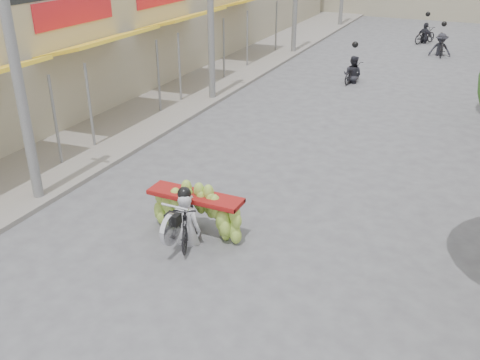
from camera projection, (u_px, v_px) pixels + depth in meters
name	position (u px, v px, depth m)	size (l,w,h in m)	color
ground	(164.00, 348.00, 8.37)	(120.00, 120.00, 0.00)	#5A595F
sidewalk_left	(212.00, 76.00, 23.27)	(4.00, 60.00, 0.12)	gray
shophouse_row_left	(97.00, 2.00, 23.06)	(9.77, 40.00, 6.00)	tan
utility_pole_near	(9.00, 29.00, 11.14)	(0.60, 0.24, 8.00)	slate
banana_motorbike	(190.00, 208.00, 11.02)	(2.20, 1.83, 2.15)	black
bg_motorbike_a	(353.00, 64.00, 22.15)	(0.85, 1.51, 1.95)	black
bg_motorbike_b	(442.00, 39.00, 26.69)	(1.14, 1.95, 1.95)	black
bg_motorbike_c	(426.00, 29.00, 29.58)	(1.26, 1.65, 1.95)	black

